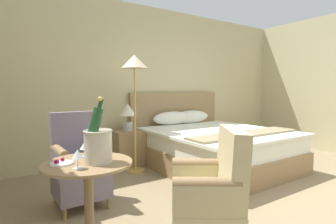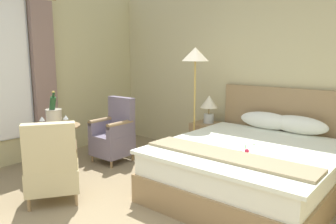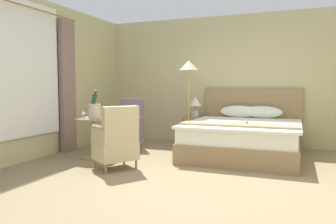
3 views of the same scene
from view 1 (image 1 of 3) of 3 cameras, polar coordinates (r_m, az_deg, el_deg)
name	(u,v)px [view 1 (image 1 of 3)]	position (r m, az deg, el deg)	size (l,w,h in m)	color
ground_plane	(323,217)	(3.15, 30.65, -19.09)	(7.50, 7.50, 0.00)	#8B7858
wall_headboard_side	(160,83)	(5.04, -1.76, 6.23)	(6.07, 0.12, 2.75)	#C5B989
bed	(212,145)	(4.39, 9.59, -7.19)	(1.97, 2.24, 1.20)	#94764F
nightstand	(128,148)	(4.40, -8.68, -7.80)	(0.51, 0.42, 0.58)	#94764F
bedside_lamp	(128,113)	(4.31, -8.77, -0.27)	(0.28, 0.28, 0.44)	#AEB2B1
floor_lamp_brass	(135,71)	(3.98, -7.30, 8.85)	(0.40, 0.40, 1.77)	tan
side_table_round	(89,201)	(2.18, -16.83, -18.09)	(0.66, 0.66, 0.70)	#94764F
champagne_bucket	(98,142)	(2.02, -15.06, -6.36)	(0.22, 0.22, 0.49)	#BFB6A2
wine_glass_near_bucket	(84,147)	(2.22, -17.73, -7.19)	(0.08, 0.08, 0.13)	white
wine_glass_near_edge	(77,155)	(1.91, -19.11, -8.83)	(0.08, 0.08, 0.13)	white
snack_plate	(61,163)	(2.09, -22.24, -10.19)	(0.17, 0.17, 0.04)	white
armchair_by_window	(79,166)	(3.04, -18.74, -11.07)	(0.53, 0.55, 1.00)	#94764F
armchair_facing_bed	(211,198)	(2.08, 9.42, -18.00)	(0.73, 0.75, 0.96)	#94764F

